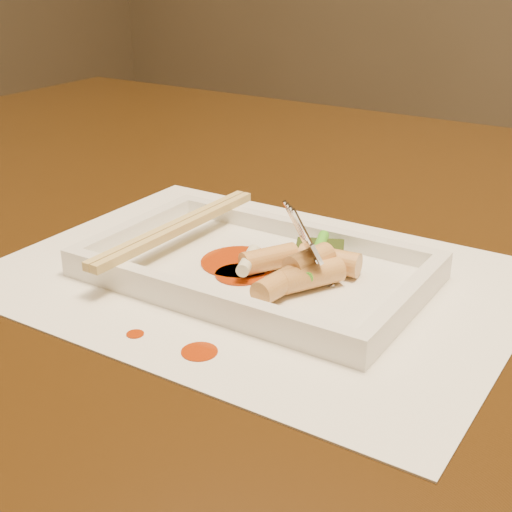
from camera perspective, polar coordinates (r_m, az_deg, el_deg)
The scene contains 22 objects.
table at distance 0.77m, azimuth 2.47°, elevation -2.79°, with size 1.40×0.90×0.75m.
placemat at distance 0.56m, azimuth 0.00°, elevation -1.75°, with size 0.40×0.30×0.00m, color white.
sauce_splatter_a at distance 0.46m, azimuth -4.55°, elevation -7.63°, with size 0.02×0.02×0.00m, color #A12C04.
sauce_splatter_b at distance 0.49m, azimuth -9.64°, elevation -6.17°, with size 0.01×0.01×0.00m, color #A12C04.
plate_base at distance 0.56m, azimuth 0.00°, elevation -1.31°, with size 0.26×0.16×0.01m, color white.
plate_rim_far at distance 0.61m, azimuth 3.71°, elevation 2.08°, with size 0.26×0.01×0.01m, color white.
plate_rim_near at distance 0.50m, azimuth -4.56°, elevation -3.18°, with size 0.26×0.01×0.01m, color white.
plate_rim_left at distance 0.63m, azimuth -9.64°, elevation 2.19°, with size 0.01×0.14×0.01m, color white.
plate_rim_right at distance 0.51m, azimuth 11.95°, elevation -3.33°, with size 0.01×0.14×0.01m, color white.
veg_piece at distance 0.57m, azimuth 5.12°, elevation 0.37°, with size 0.04×0.03×0.01m, color black.
scallion_white at distance 0.54m, azimuth -0.62°, elevation -0.35°, with size 0.01×0.01×0.04m, color #EAEACC.
scallion_green at distance 0.55m, azimuth 4.82°, elevation 0.05°, with size 0.01×0.01×0.09m, color green.
chopstick_a at distance 0.60m, azimuth -6.67°, elevation 2.36°, with size 0.01×0.20×0.01m, color tan.
chopstick_b at distance 0.59m, azimuth -6.07°, elevation 2.21°, with size 0.01×0.20×0.01m, color tan.
fork at distance 0.52m, azimuth 7.71°, elevation 5.53°, with size 0.09×0.10×0.14m, color silver, non-canonical shape.
sauce_blob_0 at distance 0.55m, azimuth -1.29°, elevation -1.49°, with size 0.04×0.04×0.00m, color #A12C04.
sauce_blob_1 at distance 0.57m, azimuth -1.31°, elevation -0.46°, with size 0.06×0.06×0.00m, color #A12C04.
rice_cake_0 at distance 0.55m, azimuth 1.05°, elevation -0.23°, with size 0.02×0.02×0.04m, color tan.
rice_cake_1 at distance 0.52m, azimuth 4.45°, elevation -1.58°, with size 0.02×0.02×0.05m, color tan.
rice_cake_2 at distance 0.53m, azimuth 4.29°, elevation -0.45°, with size 0.02×0.02×0.04m, color tan.
rice_cake_3 at distance 0.55m, azimuth 5.89°, elevation -0.36°, with size 0.02×0.02×0.05m, color tan.
rice_cake_4 at distance 0.51m, azimuth 1.91°, elevation -2.20°, with size 0.02×0.02×0.05m, color tan.
Camera 1 is at (0.34, -0.60, 0.99)m, focal length 50.00 mm.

